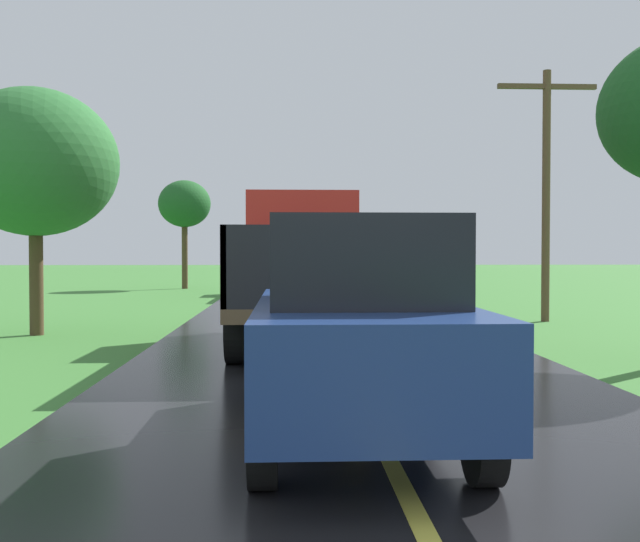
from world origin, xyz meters
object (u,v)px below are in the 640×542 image
banana_truck_near (303,266)px  following_car (357,327)px  banana_truck_far (295,259)px  roadside_tree_far_left (184,205)px  roadside_tree_near_left (35,163)px  utility_pole_roadside (546,183)px

banana_truck_near → following_car: bearing=-87.3°
banana_truck_near → banana_truck_far: 15.94m
banana_truck_far → roadside_tree_far_left: 7.77m
banana_truck_near → roadside_tree_near_left: roadside_tree_near_left is taller
roadside_tree_near_left → following_car: (5.83, -8.86, -2.51)m
utility_pole_roadside → following_car: bearing=-117.4°
utility_pole_roadside → following_car: utility_pole_roadside is taller
following_car → banana_truck_far: bearing=90.7°
banana_truck_far → roadside_tree_near_left: 15.10m
following_car → roadside_tree_near_left: bearing=123.4°
roadside_tree_near_left → banana_truck_near: bearing=-20.4°
following_car → banana_truck_near: bearing=92.7°
banana_truck_near → roadside_tree_far_left: (-5.20, 21.09, 2.54)m
roadside_tree_far_left → following_car: (5.52, -27.90, -2.94)m
utility_pole_roadside → banana_truck_far: bearing=118.1°
banana_truck_near → roadside_tree_far_left: 21.87m
utility_pole_roadside → roadside_tree_far_left: size_ratio=1.21×
following_car → utility_pole_roadside: bearing=62.6°
banana_truck_far → following_car: banana_truck_far is taller
banana_truck_far → roadside_tree_near_left: roadside_tree_near_left is taller
utility_pole_roadside → roadside_tree_near_left: size_ratio=1.22×
roadside_tree_near_left → following_car: roadside_tree_near_left is taller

